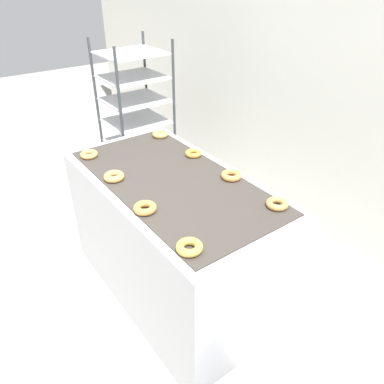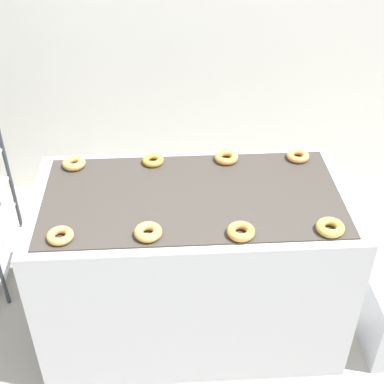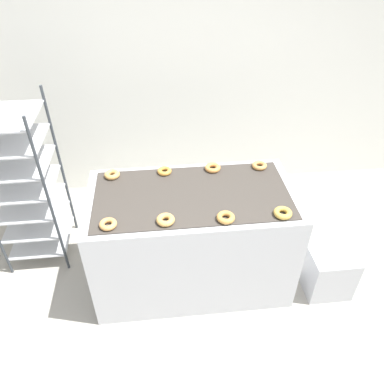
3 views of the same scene
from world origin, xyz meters
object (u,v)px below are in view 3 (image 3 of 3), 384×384
fryer_machine (192,239)px  donut_near_midleft (166,220)px  donut_far_left (112,175)px  donut_far_right (259,165)px  donut_near_left (108,224)px  donut_near_midright (226,217)px  baking_rack_cart (25,184)px  glaze_bin (329,273)px  donut_far_midright (213,168)px  donut_far_midleft (164,171)px  donut_near_right (283,213)px

fryer_machine → donut_near_midleft: size_ratio=12.53×
donut_far_left → donut_far_right: bearing=0.2°
donut_near_midleft → donut_near_left: bearing=179.9°
fryer_machine → donut_near_midright: bearing=-57.1°
baking_rack_cart → donut_far_right: baking_rack_cart is taller
glaze_bin → donut_far_midright: bearing=148.5°
donut_near_midleft → donut_far_right: 0.99m
donut_far_midleft → donut_far_left: bearing=-178.7°
donut_near_midleft → donut_far_midleft: bearing=87.9°
baking_rack_cart → donut_near_midleft: (1.15, -0.78, 0.18)m
donut_near_right → donut_far_midleft: (-0.79, 0.60, -0.00)m
glaze_bin → donut_near_left: bearing=-179.1°
glaze_bin → donut_far_midleft: (-1.31, 0.56, 0.74)m
fryer_machine → donut_far_midleft: size_ratio=13.74×
baking_rack_cart → donut_near_left: 1.10m
fryer_machine → donut_far_midleft: 0.60m
baking_rack_cart → donut_far_midright: bearing=-6.8°
baking_rack_cart → donut_far_right: 1.96m
donut_near_left → donut_far_right: size_ratio=0.98×
donut_near_left → donut_far_midleft: (0.40, 0.59, -0.00)m
donut_near_midleft → donut_near_right: donut_near_midleft is taller
fryer_machine → donut_far_left: size_ratio=12.95×
donut_near_right → donut_far_right: bearing=91.2°
donut_near_midleft → donut_near_right: 0.81m
donut_near_left → donut_far_right: 1.31m
glaze_bin → donut_near_right: bearing=-175.4°
glaze_bin → donut_far_left: donut_far_left is taller
donut_near_midright → donut_near_right: (0.40, 0.00, 0.00)m
donut_near_midright → donut_far_left: size_ratio=1.04×
donut_far_left → donut_far_right: 1.19m
glaze_bin → donut_near_right: size_ratio=3.25×
glaze_bin → donut_near_left: donut_near_left is taller
fryer_machine → baking_rack_cart: (-1.36, 0.49, 0.31)m
fryer_machine → donut_far_right: size_ratio=13.02×
glaze_bin → donut_near_right: donut_near_right is taller
donut_far_right → donut_near_midleft: bearing=-143.8°
donut_near_right → donut_far_midleft: donut_near_right is taller
donut_near_right → donut_far_midleft: size_ratio=1.12×
baking_rack_cart → donut_far_midleft: size_ratio=13.23×
fryer_machine → donut_far_midright: size_ratio=12.38×
donut_near_midright → baking_rack_cart: bearing=153.0°
fryer_machine → donut_near_right: size_ratio=12.27×
donut_near_left → donut_far_midleft: 0.71m
fryer_machine → donut_far_midright: (0.20, 0.30, 0.48)m
fryer_machine → donut_near_left: 0.82m
glaze_bin → donut_near_midright: size_ratio=3.30×
donut_near_right → donut_far_midleft: 0.99m
donut_far_left → donut_far_midleft: donut_far_left is taller
donut_near_left → donut_near_midright: size_ratio=0.94×
fryer_machine → donut_far_left: bearing=154.2°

